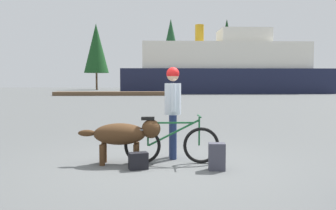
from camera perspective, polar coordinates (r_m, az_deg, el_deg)
ground_plane at (r=6.66m, az=-0.58°, el=-9.33°), size 160.00×160.00×0.00m
bicycle at (r=6.64m, az=0.49°, el=-6.13°), size 1.75×0.44×0.89m
person_cyclist at (r=7.04m, az=0.77°, el=0.30°), size 0.32×0.53×1.78m
dog at (r=6.65m, az=-6.86°, el=-4.61°), size 1.50×0.46×0.82m
backpack at (r=6.25m, az=7.71°, el=-8.07°), size 0.30×0.23×0.46m
handbag_pannier at (r=6.29m, az=-4.70°, el=-8.77°), size 0.36×0.26×0.29m
dock_pier at (r=38.51m, az=-8.63°, el=1.80°), size 12.17×2.13×0.40m
ferry_boat at (r=46.60m, az=8.81°, el=5.59°), size 25.28×8.32×8.58m
sailboat_moored at (r=52.93m, az=16.49°, el=2.53°), size 7.14×2.00×6.99m
pine_tree_far_left at (r=64.28m, az=-11.26°, el=8.77°), size 4.25×4.25×11.41m
pine_tree_center at (r=64.75m, az=0.44°, el=9.42°), size 4.03×4.03×12.48m
pine_tree_far_right at (r=65.23m, az=9.23°, el=9.24°), size 3.97×3.97×12.38m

